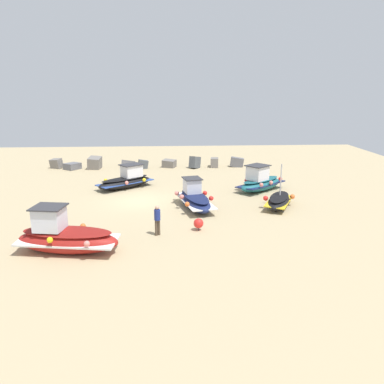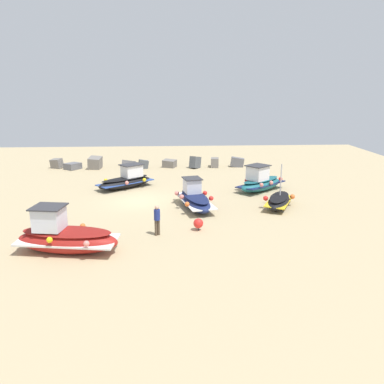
{
  "view_description": "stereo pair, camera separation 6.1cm",
  "coord_description": "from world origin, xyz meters",
  "views": [
    {
      "loc": [
        1.94,
        -26.41,
        7.49
      ],
      "look_at": [
        3.46,
        -1.26,
        0.9
      ],
      "focal_mm": 37.88,
      "sensor_mm": 36.0,
      "label": 1
    },
    {
      "loc": [
        2.0,
        -26.41,
        7.49
      ],
      "look_at": [
        3.46,
        -1.26,
        0.9
      ],
      "focal_mm": 37.88,
      "sensor_mm": 36.0,
      "label": 2
    }
  ],
  "objects": [
    {
      "name": "fishing_boat_2",
      "position": [
        -1.23,
        3.74,
        0.6
      ],
      "size": [
        4.44,
        3.92,
        1.78
      ],
      "rotation": [
        0.0,
        0.0,
        0.66
      ],
      "color": "black",
      "rests_on": "ground_plane"
    },
    {
      "name": "ground_plane",
      "position": [
        0.0,
        0.0,
        0.0
      ],
      "size": [
        51.7,
        51.7,
        0.0
      ],
      "primitive_type": "plane",
      "color": "tan"
    },
    {
      "name": "breakwater_rocks",
      "position": [
        -0.75,
        11.57,
        0.42
      ],
      "size": [
        18.44,
        2.82,
        1.37
      ],
      "color": "slate",
      "rests_on": "ground_plane"
    },
    {
      "name": "fishing_boat_1",
      "position": [
        3.6,
        -1.73,
        0.58
      ],
      "size": [
        2.51,
        4.72,
        1.81
      ],
      "rotation": [
        0.0,
        0.0,
        1.8
      ],
      "color": "navy",
      "rests_on": "ground_plane"
    },
    {
      "name": "fishing_boat_4",
      "position": [
        8.99,
        -1.96,
        0.41
      ],
      "size": [
        2.65,
        3.7,
        2.79
      ],
      "rotation": [
        0.0,
        0.0,
        4.26
      ],
      "color": "black",
      "rests_on": "ground_plane"
    },
    {
      "name": "fishing_boat_3",
      "position": [
        8.72,
        2.28,
        0.67
      ],
      "size": [
        4.22,
        3.95,
        2.01
      ],
      "rotation": [
        0.0,
        0.0,
        3.85
      ],
      "color": "#1E6670",
      "rests_on": "ground_plane"
    },
    {
      "name": "fishing_boat_0",
      "position": [
        -2.86,
        -8.5,
        0.74
      ],
      "size": [
        5.0,
        2.46,
        2.25
      ],
      "rotation": [
        0.0,
        0.0,
        2.98
      ],
      "color": "maroon",
      "rests_on": "ground_plane"
    },
    {
      "name": "mooring_buoy_0",
      "position": [
        3.53,
        -5.96,
        0.39
      ],
      "size": [
        0.53,
        0.53,
        0.66
      ],
      "color": "#3F3F42",
      "rests_on": "ground_plane"
    },
    {
      "name": "person_walking",
      "position": [
        1.36,
        -6.56,
        0.92
      ],
      "size": [
        0.32,
        0.32,
        1.61
      ],
      "rotation": [
        0.0,
        0.0,
        2.13
      ],
      "color": "brown",
      "rests_on": "ground_plane"
    }
  ]
}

